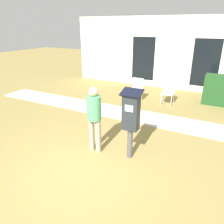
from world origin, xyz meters
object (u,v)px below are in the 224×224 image
object	(u,v)px
parking_meter	(131,116)
outdoor_chair_left	(137,88)
outdoor_chair_middle	(169,90)
person_standing	(94,115)

from	to	relation	value
parking_meter	outdoor_chair_left	bearing A→B (deg)	109.76
parking_meter	outdoor_chair_left	world-z (taller)	parking_meter
outdoor_chair_middle	outdoor_chair_left	bearing A→B (deg)	173.35
parking_meter	person_standing	xyz separation A→B (m)	(-0.83, -0.14, -0.09)
outdoor_chair_left	outdoor_chair_middle	world-z (taller)	same
person_standing	outdoor_chair_middle	world-z (taller)	person_standing
parking_meter	outdoor_chair_middle	xyz separation A→B (m)	(-0.16, 3.99, -0.49)
parking_meter	person_standing	world-z (taller)	parking_meter
outdoor_chair_left	outdoor_chair_middle	bearing A→B (deg)	34.05
person_standing	outdoor_chair_left	distance (m)	3.97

